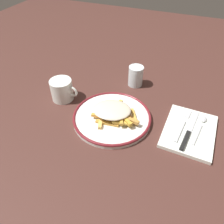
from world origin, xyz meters
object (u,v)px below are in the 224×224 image
object	(u,v)px
knife	(188,133)
napkin	(189,131)
fork	(183,125)
coffee_mug	(62,90)
spoon	(201,125)
plate	(112,117)
water_glass	(136,76)
fries_heap	(113,111)

from	to	relation	value
knife	napkin	bearing A→B (deg)	82.37
napkin	knife	xyz separation A→B (m)	(-0.00, -0.02, 0.01)
fork	knife	distance (m)	0.04
knife	coffee_mug	distance (m)	0.50
spoon	coffee_mug	size ratio (longest dim) A/B	1.33
napkin	fork	xyz separation A→B (m)	(-0.03, 0.01, 0.01)
plate	knife	size ratio (longest dim) A/B	1.38
fork	napkin	bearing A→B (deg)	-24.58
napkin	spoon	distance (m)	0.05
napkin	water_glass	bearing A→B (deg)	141.44
spoon	water_glass	world-z (taller)	water_glass
plate	fork	world-z (taller)	plate
fries_heap	spoon	world-z (taller)	fries_heap
fork	spoon	xyz separation A→B (m)	(0.06, 0.02, 0.00)
fries_heap	coffee_mug	bearing A→B (deg)	171.30
plate	fries_heap	bearing A→B (deg)	42.66
fork	spoon	bearing A→B (deg)	20.29
napkin	coffee_mug	size ratio (longest dim) A/B	1.93
plate	knife	world-z (taller)	knife
knife	spoon	distance (m)	0.06
fork	knife	world-z (taller)	knife
fork	knife	xyz separation A→B (m)	(0.02, -0.03, 0.00)
napkin	knife	world-z (taller)	knife
fries_heap	fork	bearing A→B (deg)	10.90
coffee_mug	water_glass	bearing A→B (deg)	40.56
fork	spoon	world-z (taller)	spoon
napkin	water_glass	distance (m)	0.34
fork	spoon	distance (m)	0.06
napkin	water_glass	world-z (taller)	water_glass
plate	napkin	bearing A→B (deg)	7.88
plate	coffee_mug	xyz separation A→B (m)	(-0.23, 0.04, 0.03)
fries_heap	coffee_mug	distance (m)	0.24
spoon	coffee_mug	world-z (taller)	coffee_mug
plate	knife	distance (m)	0.27
fork	water_glass	world-z (taller)	water_glass
fries_heap	knife	size ratio (longest dim) A/B	0.91
plate	spoon	world-z (taller)	spoon
knife	spoon	size ratio (longest dim) A/B	1.38
spoon	water_glass	bearing A→B (deg)	149.45
knife	coffee_mug	xyz separation A→B (m)	(-0.50, 0.02, 0.03)
spoon	water_glass	xyz separation A→B (m)	(-0.30, 0.18, 0.03)
fork	knife	bearing A→B (deg)	-52.16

